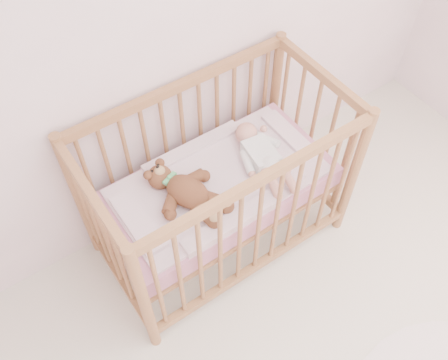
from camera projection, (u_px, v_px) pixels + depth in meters
wall_back at (156, 18)px, 2.18m from camera, size 4.00×0.02×2.70m
crib at (219, 187)px, 2.68m from camera, size 1.36×0.76×1.00m
mattress at (219, 189)px, 2.69m from camera, size 1.22×0.62×0.13m
blanket at (219, 181)px, 2.63m from camera, size 1.10×0.58×0.06m
baby at (261, 153)px, 2.65m from camera, size 0.33×0.58×0.13m
teddy_bear at (187, 191)px, 2.49m from camera, size 0.52×0.61×0.14m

